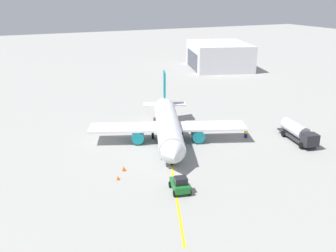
{
  "coord_description": "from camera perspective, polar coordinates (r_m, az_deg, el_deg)",
  "views": [
    {
      "loc": [
        58.36,
        -27.0,
        24.87
      ],
      "look_at": [
        0.0,
        0.0,
        3.0
      ],
      "focal_mm": 42.4,
      "sensor_mm": 36.0,
      "label": 1
    }
  ],
  "objects": [
    {
      "name": "pushback_tug",
      "position": [
        52.26,
        1.73,
        -8.39
      ],
      "size": [
        3.95,
        3.0,
        2.2
      ],
      "color": "#196B28",
      "rests_on": "ground"
    },
    {
      "name": "refueling_worker",
      "position": [
        72.15,
        11.14,
        -1.06
      ],
      "size": [
        0.41,
        0.55,
        1.71
      ],
      "color": "navy",
      "rests_on": "ground"
    },
    {
      "name": "fuel_tanker",
      "position": [
        72.5,
        18.2,
        -0.82
      ],
      "size": [
        10.07,
        4.46,
        3.15
      ],
      "color": "#2D2D33",
      "rests_on": "ground"
    },
    {
      "name": "safety_cone_wingtip",
      "position": [
        56.02,
        -7.2,
        -7.4
      ],
      "size": [
        0.52,
        0.52,
        0.58
      ],
      "primitive_type": "cone",
      "color": "#F2590F",
      "rests_on": "ground"
    },
    {
      "name": "taxi_line_marking",
      "position": [
        68.94,
        0.0,
        -2.36
      ],
      "size": [
        56.11,
        22.41,
        0.01
      ],
      "primitive_type": "cube",
      "rotation": [
        0.0,
        0.0,
        -0.38
      ],
      "color": "yellow",
      "rests_on": "ground"
    },
    {
      "name": "safety_cone_nose",
      "position": [
        58.57,
        -6.38,
        -6.08
      ],
      "size": [
        0.64,
        0.64,
        0.71
      ],
      "primitive_type": "cone",
      "color": "#F2590F",
      "rests_on": "ground"
    },
    {
      "name": "airplane",
      "position": [
        68.4,
        -0.02,
        -0.03
      ],
      "size": [
        28.72,
        27.05,
        9.99
      ],
      "color": "white",
      "rests_on": "ground"
    },
    {
      "name": "ground_plane",
      "position": [
        68.95,
        0.0,
        -2.36
      ],
      "size": [
        400.0,
        400.0,
        0.0
      ],
      "primitive_type": "plane",
      "color": "#9E9B96"
    },
    {
      "name": "distant_hangar",
      "position": [
        137.68,
        7.32,
        10.02
      ],
      "size": [
        27.96,
        24.49,
        8.5
      ],
      "color": "silver",
      "rests_on": "ground"
    }
  ]
}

